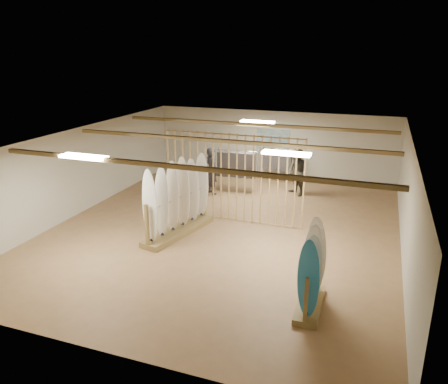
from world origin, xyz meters
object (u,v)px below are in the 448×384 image
(shopper_a, at_px, (212,168))
(shopper_b, at_px, (297,169))
(clothing_rack_a, at_px, (237,164))
(rack_left, at_px, (178,210))
(rack_right, at_px, (311,282))
(clothing_rack_b, at_px, (277,160))

(shopper_a, xyz_separation_m, shopper_b, (3.03, 0.92, -0.01))
(clothing_rack_a, bearing_deg, shopper_b, 5.90)
(shopper_a, relative_size, shopper_b, 1.01)
(rack_left, relative_size, shopper_b, 1.40)
(rack_left, height_order, shopper_b, rack_left)
(rack_right, bearing_deg, clothing_rack_b, 106.37)
(rack_left, bearing_deg, rack_right, -17.58)
(clothing_rack_a, distance_m, shopper_a, 0.97)
(shopper_b, bearing_deg, rack_right, -33.27)
(rack_right, bearing_deg, shopper_a, 125.14)
(rack_right, relative_size, shopper_b, 0.90)
(rack_left, bearing_deg, shopper_b, 74.92)
(rack_right, height_order, clothing_rack_b, rack_right)
(clothing_rack_b, bearing_deg, clothing_rack_a, -119.61)
(rack_left, xyz_separation_m, shopper_b, (2.58, 4.76, 0.24))
(clothing_rack_a, xyz_separation_m, clothing_rack_b, (1.16, 1.74, -0.13))
(clothing_rack_a, distance_m, shopper_b, 2.26)
(rack_right, distance_m, shopper_a, 7.96)
(clothing_rack_a, bearing_deg, clothing_rack_b, 52.98)
(rack_right, bearing_deg, clothing_rack_a, 118.16)
(clothing_rack_a, bearing_deg, shopper_a, -148.17)
(shopper_a, bearing_deg, rack_left, 137.25)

